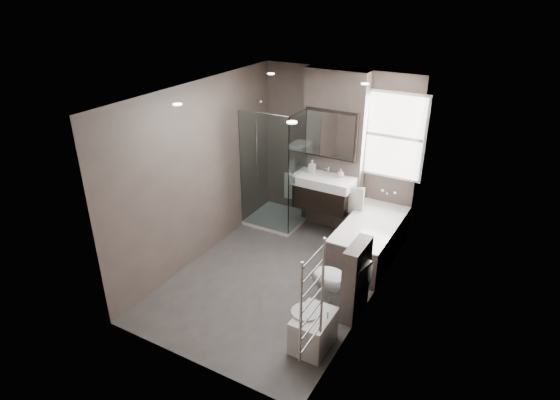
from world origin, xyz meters
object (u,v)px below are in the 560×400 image
Objects in this scene: vanity at (323,192)px; toilet at (337,282)px; bathtub at (370,238)px; bidet at (313,330)px.

vanity is 1.96m from toilet.
bathtub is 2.13× the size of toilet.
bathtub is at bearing -19.37° from vanity.
toilet is at bearing -59.81° from vanity.
vanity is 1.07m from bathtub.
vanity reaches higher than bathtub.
bidet is (0.09, -2.13, -0.09)m from bathtub.
toilet is 0.80m from bidet.
bathtub is 2.13m from bidet.
bathtub is 2.87× the size of bidet.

